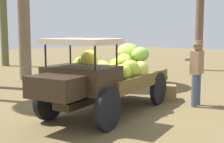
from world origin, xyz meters
name	(u,v)px	position (x,y,z in m)	size (l,w,h in m)	color
ground_plane	(107,111)	(0.00, 0.00, 0.00)	(60.00, 60.00, 0.00)	brown
truck	(105,74)	(0.13, 0.08, 0.98)	(4.66, 2.76, 1.90)	black
farmer	(197,69)	(-2.18, 1.28, 1.04)	(0.52, 0.48, 1.82)	#46536D
wooden_crate	(167,92)	(-2.32, 0.21, 0.22)	(0.47, 0.51, 0.44)	olive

